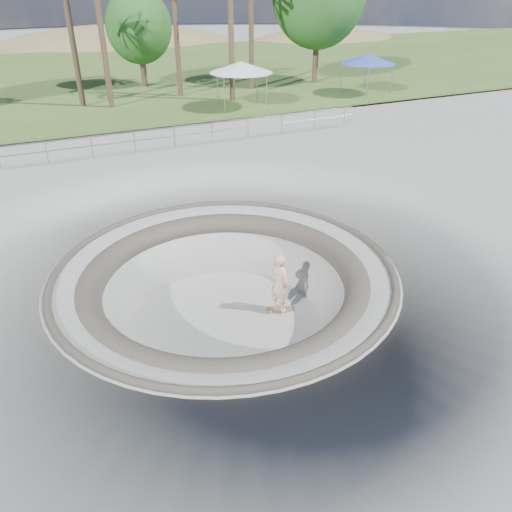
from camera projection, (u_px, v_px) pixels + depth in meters
name	position (u px, v px, depth m)	size (l,w,h in m)	color
ground	(224.00, 270.00, 14.91)	(180.00, 180.00, 0.00)	#969692
skate_bowl	(226.00, 319.00, 15.81)	(14.00, 14.00, 4.10)	#969692
grass_strip	(78.00, 78.00, 41.80)	(180.00, 36.00, 0.12)	#3D5421
distant_hills	(95.00, 105.00, 65.10)	(103.20, 45.00, 28.60)	brown
safety_railing	(134.00, 141.00, 24.10)	(25.00, 0.06, 1.03)	gray
skateboard	(279.00, 309.00, 16.31)	(0.87, 0.55, 0.09)	brown
skater	(280.00, 282.00, 15.81)	(0.73, 0.48, 2.01)	#E8AD96
canopy_white	(241.00, 67.00, 30.78)	(5.45, 5.45, 2.81)	gray
canopy_blue	(368.00, 59.00, 34.60)	(5.19, 5.19, 2.69)	gray
bushy_tree_mid	(139.00, 26.00, 36.26)	(4.79, 4.36, 6.91)	#4E3B2C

